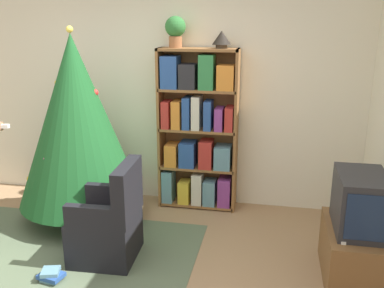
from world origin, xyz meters
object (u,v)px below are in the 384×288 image
Objects in this scene: bookshelf at (197,132)px; potted_plant at (175,29)px; armchair at (109,226)px; christmas_tree at (77,121)px; table_lamp at (222,38)px; television at (360,202)px.

bookshelf is 1.14m from potted_plant.
potted_plant is (0.33, 1.28, 1.68)m from armchair.
bookshelf is at bearing 25.40° from christmas_tree.
potted_plant reaches higher than bookshelf.
christmas_tree is at bearing -158.42° from table_lamp.
table_lamp is (-1.31, 1.19, 1.22)m from television.
potted_plant is 1.65× the size of table_lamp.
christmas_tree is 1.21m from armchair.
television is 1.78× the size of potted_plant.
table_lamp reaches higher than television.
television reaches higher than armchair.
armchair is 4.60× the size of table_lamp.
television is 0.64× the size of armchair.
bookshelf is 1.31m from christmas_tree.
christmas_tree is at bearing -148.76° from potted_plant.
armchair is 2.80× the size of potted_plant.
table_lamp is (0.49, -0.00, -0.09)m from potted_plant.
bookshelf is at bearing 142.85° from television.
television is 2.93× the size of table_lamp.
bookshelf is 5.52× the size of potted_plant.
table_lamp is at bearing 137.73° from television.
armchair is at bearing -122.96° from table_lamp.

